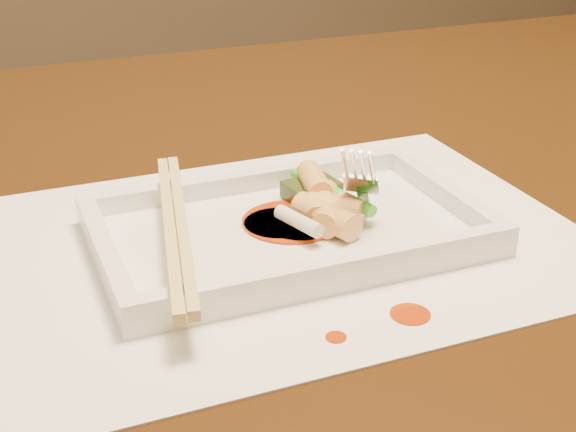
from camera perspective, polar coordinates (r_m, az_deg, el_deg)
name	(u,v)px	position (r m, az deg, el deg)	size (l,w,h in m)	color
table	(296,293)	(0.69, 0.57, -5.46)	(1.40, 0.90, 0.75)	black
placemat	(288,241)	(0.55, 0.00, -1.76)	(0.40, 0.30, 0.00)	white
sauce_splatter_a	(410,314)	(0.47, 8.69, -6.92)	(0.02, 0.02, 0.00)	#AA3105
sauce_splatter_b	(336,337)	(0.45, 3.43, -8.59)	(0.01, 0.01, 0.00)	#AA3105
plate_base	(288,234)	(0.55, 0.00, -1.32)	(0.26, 0.16, 0.01)	white
plate_rim_far	(251,180)	(0.61, -2.63, 2.54)	(0.26, 0.01, 0.01)	white
plate_rim_near	(334,270)	(0.48, 3.30, -3.83)	(0.26, 0.01, 0.01)	white
plate_rim_left	(105,252)	(0.52, -12.87, -2.54)	(0.01, 0.14, 0.01)	white
plate_rim_right	(445,192)	(0.60, 11.08, 1.68)	(0.01, 0.14, 0.01)	white
veg_piece	(312,190)	(0.59, 1.69, 1.89)	(0.04, 0.03, 0.01)	black
scallion_white	(299,221)	(0.53, 0.77, -0.38)	(0.01, 0.01, 0.04)	#EAEACC
scallion_green	(332,191)	(0.57, 3.13, 1.75)	(0.01, 0.01, 0.09)	green
chopstick_a	(169,226)	(0.52, -8.43, -0.73)	(0.01, 0.22, 0.01)	tan
chopstick_b	(182,224)	(0.52, -7.58, -0.58)	(0.01, 0.22, 0.01)	tan
fork	(372,106)	(0.56, 5.98, 7.79)	(0.09, 0.10, 0.14)	silver
sauce_blob_0	(291,221)	(0.56, 0.24, -0.38)	(0.07, 0.07, 0.00)	#AA3105
sauce_blob_1	(300,225)	(0.55, 0.87, -0.64)	(0.05, 0.05, 0.00)	#AA3105
sauce_blob_2	(279,223)	(0.55, -0.63, -0.52)	(0.05, 0.05, 0.00)	#AA3105
rice_cake_0	(326,216)	(0.54, 2.72, -0.03)	(0.02, 0.02, 0.05)	#FAD174
rice_cake_1	(335,215)	(0.54, 3.37, 0.07)	(0.02, 0.02, 0.04)	#FAD174
rice_cake_2	(314,182)	(0.58, 1.89, 2.43)	(0.02, 0.02, 0.04)	#FAD174
rice_cake_3	(335,210)	(0.55, 3.34, 0.45)	(0.02, 0.02, 0.04)	#FAD174
rice_cake_4	(322,204)	(0.56, 2.47, 0.86)	(0.02, 0.02, 0.05)	#FAD174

